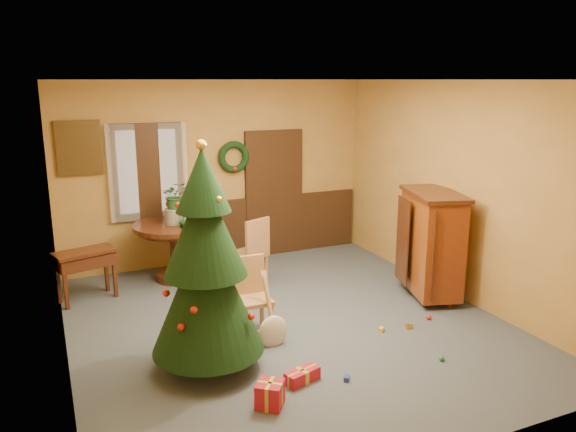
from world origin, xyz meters
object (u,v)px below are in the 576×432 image
dining_table (177,240)px  sideboard (432,241)px  christmas_tree (206,265)px  writing_desk (85,263)px  chair_near (251,293)px

dining_table → sideboard: bearing=-34.6°
christmas_tree → writing_desk: bearing=111.9°
dining_table → chair_near: 2.19m
dining_table → christmas_tree: 2.83m
sideboard → dining_table: bearing=145.4°
christmas_tree → sideboard: size_ratio=1.61×
sideboard → chair_near: bearing=-178.2°
christmas_tree → sideboard: christmas_tree is taller
dining_table → chair_near: size_ratio=1.36×
chair_near → dining_table: bearing=99.8°
christmas_tree → sideboard: (3.32, 0.70, -0.34)m
christmas_tree → dining_table: bearing=83.4°
chair_near → sideboard: 2.64m
chair_near → sideboard: sideboard is taller
chair_near → writing_desk: 2.48m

